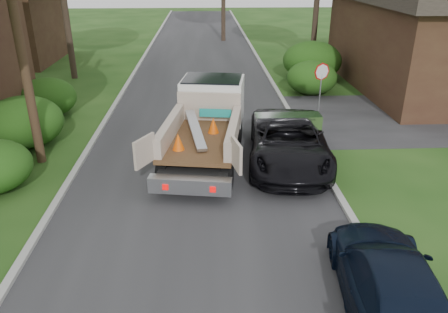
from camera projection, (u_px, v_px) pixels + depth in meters
ground at (199, 241)px, 10.87m from camera, size 120.00×120.00×0.00m
road at (200, 113)px, 19.99m from camera, size 8.00×90.00×0.02m
curb_left at (110, 113)px, 19.79m from camera, size 0.20×90.00×0.12m
curb_right at (289, 111)px, 20.14m from camera, size 0.20×90.00×0.12m
stop_sign at (321, 79)px, 18.58m from camera, size 0.71×0.32×2.48m
utility_pole at (13, 5)px, 13.06m from camera, size 2.42×1.25×10.00m
house_right at (446, 28)px, 22.91m from camera, size 9.72×12.96×6.20m
hedge_left_b at (24, 122)px, 16.13m from camera, size 2.86×2.86×1.87m
hedge_left_c at (46, 97)px, 19.34m from camera, size 2.60×2.60×1.70m
hedge_right_a at (312, 78)px, 22.63m from camera, size 2.60×2.60×1.70m
hedge_right_b at (312, 61)px, 25.29m from camera, size 3.38×3.38×2.21m
flatbed_truck at (209, 116)px, 15.63m from camera, size 3.55×6.65×2.40m
black_pickup at (289, 141)px, 14.79m from camera, size 3.29×5.94×1.57m
navy_suv at (390, 282)px, 8.49m from camera, size 2.38×4.77×1.33m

